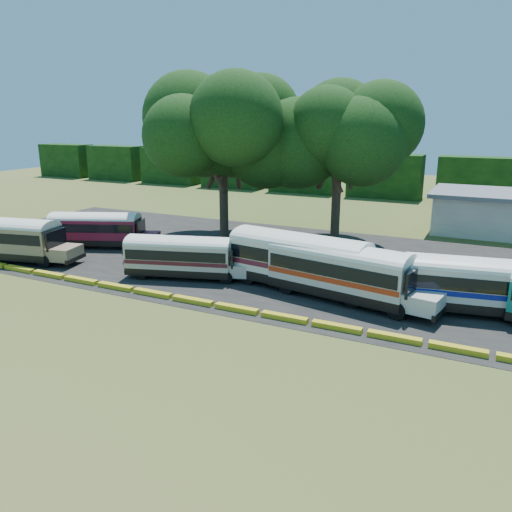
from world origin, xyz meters
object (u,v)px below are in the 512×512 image
at_px(bus_cream_west, 182,254).
at_px(tree_west, 222,126).
at_px(bus_beige, 8,237).
at_px(bus_white_red, 343,269).
at_px(bus_red, 98,227).

distance_m(bus_cream_west, tree_west, 14.61).
xyz_separation_m(bus_beige, bus_white_red, (25.82, 2.88, 0.04)).
distance_m(bus_beige, bus_red, 7.08).
height_order(bus_beige, bus_red, bus_beige).
bearing_deg(bus_beige, bus_cream_west, -2.67).
bearing_deg(bus_white_red, bus_red, -178.43).
distance_m(bus_red, bus_cream_west, 12.04).
bearing_deg(bus_cream_west, bus_beige, 172.45).
relative_size(bus_beige, bus_red, 1.13).
relative_size(bus_cream_west, tree_west, 0.64).
xyz_separation_m(bus_cream_west, bus_white_red, (11.28, 0.55, 0.31)).
relative_size(bus_red, tree_west, 0.65).
height_order(bus_beige, bus_white_red, bus_white_red).
bearing_deg(tree_west, bus_cream_west, -74.64).
relative_size(bus_beige, tree_west, 0.73).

